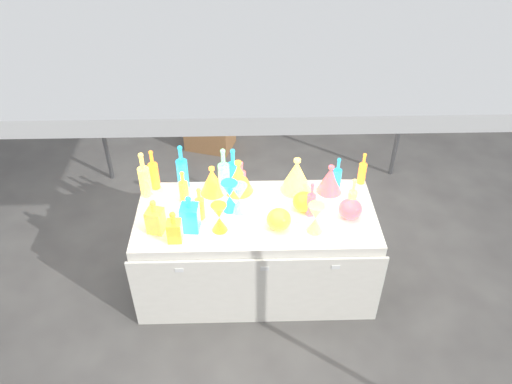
{
  "coord_description": "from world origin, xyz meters",
  "views": [
    {
      "loc": [
        -0.08,
        -2.84,
        3.18
      ],
      "look_at": [
        0.0,
        0.0,
        0.95
      ],
      "focal_mm": 35.0,
      "sensor_mm": 36.0,
      "label": 1
    }
  ],
  "objects_px": {
    "cardboard_box_closed": "(210,132)",
    "lampshade_0": "(212,180)",
    "bottle_0": "(183,187)",
    "decanter_0": "(155,216)",
    "hourglass_0": "(219,218)",
    "display_table": "(256,250)",
    "globe_0": "(279,220)"
  },
  "relations": [
    {
      "from": "bottle_0",
      "to": "hourglass_0",
      "type": "relative_size",
      "value": 1.22
    },
    {
      "from": "cardboard_box_closed",
      "to": "hourglass_0",
      "type": "relative_size",
      "value": 2.23
    },
    {
      "from": "display_table",
      "to": "cardboard_box_closed",
      "type": "distance_m",
      "value": 2.17
    },
    {
      "from": "display_table",
      "to": "lampshade_0",
      "type": "height_order",
      "value": "lampshade_0"
    },
    {
      "from": "hourglass_0",
      "to": "lampshade_0",
      "type": "height_order",
      "value": "lampshade_0"
    },
    {
      "from": "display_table",
      "to": "lampshade_0",
      "type": "xyz_separation_m",
      "value": [
        -0.33,
        0.27,
        0.49
      ]
    },
    {
      "from": "globe_0",
      "to": "display_table",
      "type": "bearing_deg",
      "value": 134.85
    },
    {
      "from": "hourglass_0",
      "to": "globe_0",
      "type": "relative_size",
      "value": 1.28
    },
    {
      "from": "globe_0",
      "to": "decanter_0",
      "type": "bearing_deg",
      "value": -179.82
    },
    {
      "from": "display_table",
      "to": "hourglass_0",
      "type": "relative_size",
      "value": 8.07
    },
    {
      "from": "display_table",
      "to": "cardboard_box_closed",
      "type": "relative_size",
      "value": 3.62
    },
    {
      "from": "bottle_0",
      "to": "globe_0",
      "type": "height_order",
      "value": "bottle_0"
    },
    {
      "from": "cardboard_box_closed",
      "to": "bottle_0",
      "type": "relative_size",
      "value": 1.82
    },
    {
      "from": "hourglass_0",
      "to": "lampshade_0",
      "type": "xyz_separation_m",
      "value": [
        -0.07,
        0.44,
        0.0
      ]
    },
    {
      "from": "cardboard_box_closed",
      "to": "decanter_0",
      "type": "bearing_deg",
      "value": -78.93
    },
    {
      "from": "decanter_0",
      "to": "globe_0",
      "type": "distance_m",
      "value": 0.88
    },
    {
      "from": "bottle_0",
      "to": "decanter_0",
      "type": "distance_m",
      "value": 0.37
    },
    {
      "from": "cardboard_box_closed",
      "to": "lampshade_0",
      "type": "relative_size",
      "value": 2.14
    },
    {
      "from": "cardboard_box_closed",
      "to": "display_table",
      "type": "bearing_deg",
      "value": -60.15
    },
    {
      "from": "bottle_0",
      "to": "hourglass_0",
      "type": "bearing_deg",
      "value": -50.03
    },
    {
      "from": "decanter_0",
      "to": "hourglass_0",
      "type": "height_order",
      "value": "decanter_0"
    },
    {
      "from": "display_table",
      "to": "globe_0",
      "type": "xyz_separation_m",
      "value": [
        0.16,
        -0.16,
        0.45
      ]
    },
    {
      "from": "bottle_0",
      "to": "decanter_0",
      "type": "xyz_separation_m",
      "value": [
        -0.17,
        -0.33,
        -0.0
      ]
    },
    {
      "from": "globe_0",
      "to": "lampshade_0",
      "type": "xyz_separation_m",
      "value": [
        -0.49,
        0.43,
        0.05
      ]
    },
    {
      "from": "lampshade_0",
      "to": "cardboard_box_closed",
      "type": "bearing_deg",
      "value": 74.67
    },
    {
      "from": "bottle_0",
      "to": "decanter_0",
      "type": "bearing_deg",
      "value": -117.68
    },
    {
      "from": "bottle_0",
      "to": "globe_0",
      "type": "distance_m",
      "value": 0.78
    },
    {
      "from": "display_table",
      "to": "hourglass_0",
      "type": "height_order",
      "value": "hourglass_0"
    },
    {
      "from": "bottle_0",
      "to": "decanter_0",
      "type": "height_order",
      "value": "bottle_0"
    },
    {
      "from": "globe_0",
      "to": "cardboard_box_closed",
      "type": "bearing_deg",
      "value": 105.59
    },
    {
      "from": "cardboard_box_closed",
      "to": "globe_0",
      "type": "bearing_deg",
      "value": -57.23
    },
    {
      "from": "cardboard_box_closed",
      "to": "bottle_0",
      "type": "xyz_separation_m",
      "value": [
        -0.07,
        -1.94,
        0.7
      ]
    }
  ]
}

